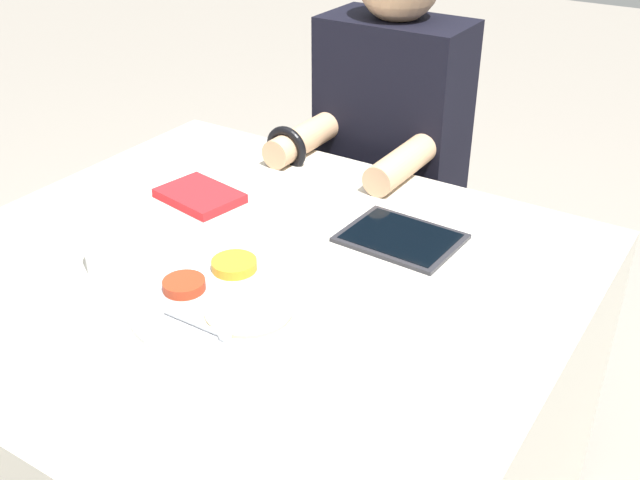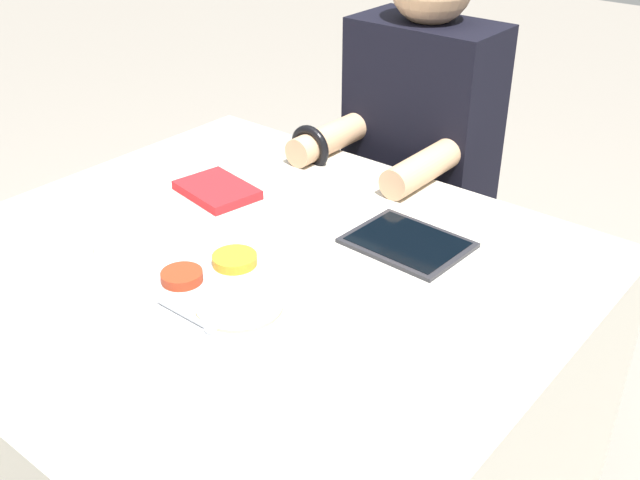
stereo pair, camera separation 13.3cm
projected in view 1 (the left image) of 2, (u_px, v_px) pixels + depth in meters
The scene contains 6 objects.
dining_table at pixel (253, 413), 1.55m from camera, with size 1.16×1.06×0.71m.
thali_tray at pixel (227, 297), 1.27m from camera, with size 0.34×0.34×0.03m.
red_notebook at pixel (200, 196), 1.60m from camera, with size 0.19×0.15×0.02m.
tablet_device at pixel (401, 238), 1.45m from camera, with size 0.23×0.18×0.01m.
person_diner at pixel (388, 188), 1.99m from camera, with size 0.37×0.44×1.20m.
drinking_glass at pixel (107, 247), 1.33m from camera, with size 0.08×0.08×0.10m.
Camera 1 is at (0.75, -0.90, 1.43)m, focal length 42.00 mm.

